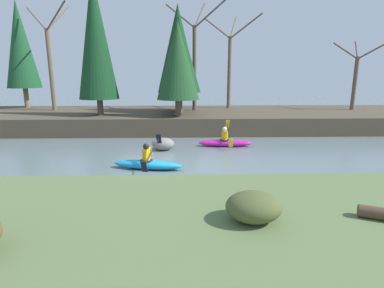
{
  "coord_description": "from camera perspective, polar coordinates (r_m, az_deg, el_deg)",
  "views": [
    {
      "loc": [
        0.59,
        -11.32,
        3.46
      ],
      "look_at": [
        0.96,
        1.59,
        0.55
      ],
      "focal_mm": 28.0,
      "sensor_mm": 36.0,
      "label": 1
    }
  ],
  "objects": [
    {
      "name": "riverbank_far",
      "position": [
        21.42,
        -3.2,
        4.85
      ],
      "size": [
        44.0,
        8.33,
        1.08
      ],
      "color": "#4C4233",
      "rests_on": "ground"
    },
    {
      "name": "boulder_midstream",
      "position": [
        14.46,
        -5.53,
        0.02
      ],
      "size": [
        1.07,
        0.83,
        0.6
      ],
      "color": "gray",
      "rests_on": "ground"
    },
    {
      "name": "conifer_tree_mid_right",
      "position": [
        20.26,
        -2.44,
        16.62
      ],
      "size": [
        2.8,
        2.8,
        6.19
      ],
      "color": "brown",
      "rests_on": "riverbank_far"
    },
    {
      "name": "riverbank_near",
      "position": [
        5.06,
        -8.74,
        -24.41
      ],
      "size": [
        44.0,
        7.64,
        0.84
      ],
      "color": "#5B7042",
      "rests_on": "ground"
    },
    {
      "name": "kayaker_middle",
      "position": [
        11.59,
        -8.3,
        -3.67
      ],
      "size": [
        2.79,
        2.06,
        1.2
      ],
      "rotation": [
        0.0,
        0.0,
        -0.2
      ],
      "color": "#1993D6",
      "rests_on": "ground"
    },
    {
      "name": "conifer_tree_left",
      "position": [
        19.93,
        -17.9,
        18.81
      ],
      "size": [
        2.42,
        2.42,
        8.4
      ],
      "color": "brown",
      "rests_on": "riverbank_far"
    },
    {
      "name": "bare_tree_mid_downstream",
      "position": [
        23.65,
        7.21,
        14.92
      ],
      "size": [
        3.89,
        3.84,
        7.08
      ],
      "color": "brown",
      "rests_on": "riverbank_far"
    },
    {
      "name": "conifer_tree_mid_left",
      "position": [
        21.39,
        -2.69,
        17.59
      ],
      "size": [
        2.86,
        2.86,
        7.14
      ],
      "color": "brown",
      "rests_on": "riverbank_far"
    },
    {
      "name": "shrub_clump_far_end",
      "position": [
        5.75,
        11.66,
        -11.62
      ],
      "size": [
        1.04,
        0.87,
        0.56
      ],
      "color": "#4C562D",
      "rests_on": "riverbank_near"
    },
    {
      "name": "conifer_tree_centre",
      "position": [
        18.36,
        -2.73,
        15.61
      ],
      "size": [
        2.56,
        2.56,
        5.62
      ],
      "color": "brown",
      "rests_on": "riverbank_far"
    },
    {
      "name": "ground_plane",
      "position": [
        11.85,
        -4.41,
        -4.32
      ],
      "size": [
        90.0,
        90.0,
        0.0
      ],
      "primitive_type": "plane",
      "color": "slate"
    },
    {
      "name": "kayaker_lead",
      "position": [
        15.28,
        6.46,
        0.38
      ],
      "size": [
        2.78,
        2.07,
        1.2
      ],
      "rotation": [
        0.0,
        0.0,
        -0.05
      ],
      "color": "#C61999",
      "rests_on": "ground"
    },
    {
      "name": "conifer_tree_far_left",
      "position": [
        27.15,
        -29.93,
        16.03
      ],
      "size": [
        2.48,
        2.48,
        7.96
      ],
      "color": "#7A664C",
      "rests_on": "riverbank_far"
    },
    {
      "name": "bare_tree_upstream",
      "position": [
        24.08,
        -25.34,
        14.3
      ],
      "size": [
        4.12,
        4.08,
        7.53
      ],
      "color": "brown",
      "rests_on": "riverbank_far"
    },
    {
      "name": "bare_tree_downstream",
      "position": [
        25.22,
        28.67,
        11.15
      ],
      "size": [
        2.8,
        2.76,
        5.01
      ],
      "color": "brown",
      "rests_on": "riverbank_far"
    },
    {
      "name": "bare_tree_mid_upstream",
      "position": [
        22.04,
        0.56,
        16.06
      ],
      "size": [
        4.27,
        4.22,
        7.8
      ],
      "color": "brown",
      "rests_on": "riverbank_far"
    }
  ]
}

